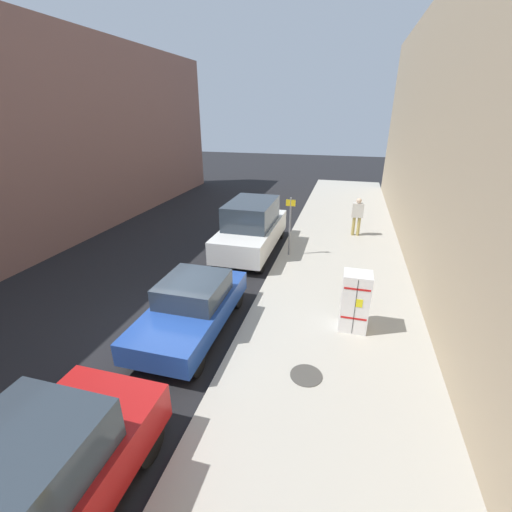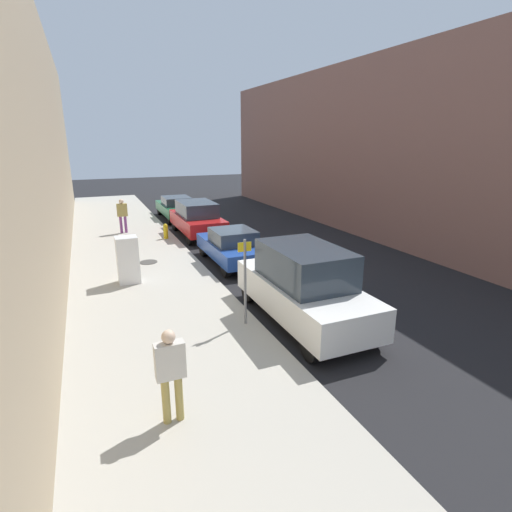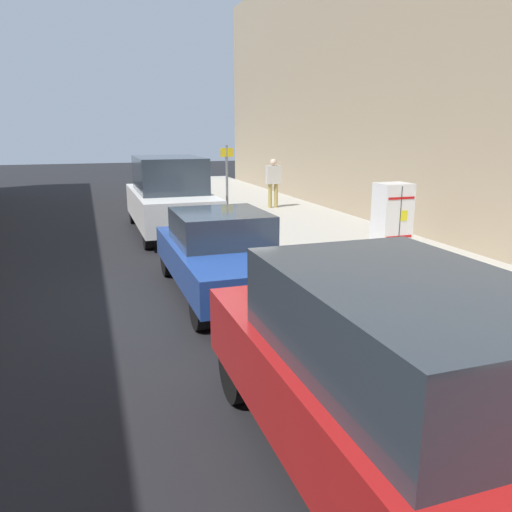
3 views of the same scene
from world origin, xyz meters
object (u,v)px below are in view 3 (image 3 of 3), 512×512
Objects in this scene: discarded_refrigerator at (392,220)px; street_sign_post at (227,181)px; parked_van_white at (170,196)px; parked_suv_red at (402,384)px; pedestrian_standing_near at (273,179)px; parked_hatchback_blue at (223,253)px.

street_sign_post is at bearing -61.20° from discarded_refrigerator.
parked_van_white is at bearing -8.59° from street_sign_post.
parked_suv_red is at bearing 81.55° from street_sign_post.
pedestrian_standing_near is 14.52m from parked_suv_red.
discarded_refrigerator is 0.69× the size of street_sign_post.
discarded_refrigerator is 5.18m from street_sign_post.
street_sign_post is at bearing -102.96° from pedestrian_standing_near.
parked_hatchback_blue is (4.17, 8.59, -0.40)m from pedestrian_standing_near.
parked_suv_red is (4.17, 13.91, -0.22)m from pedestrian_standing_near.
parked_hatchback_blue is 0.88× the size of parked_suv_red.
pedestrian_standing_near is at bearing -129.86° from street_sign_post.
street_sign_post is 1.67m from parked_van_white.
discarded_refrigerator is at bearing 118.80° from street_sign_post.
pedestrian_standing_near reaches higher than parked_hatchback_blue.
discarded_refrigerator is 4.22m from parked_hatchback_blue.
street_sign_post is at bearing -98.45° from parked_suv_red.
street_sign_post is 4.01m from pedestrian_standing_near.
parked_hatchback_blue is at bearing 90.00° from parked_van_white.
street_sign_post is 0.47× the size of parked_van_white.
street_sign_post reaches higher than parked_suv_red.
pedestrian_standing_near is 0.35× the size of parked_van_white.
discarded_refrigerator is 7.53m from parked_suv_red.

